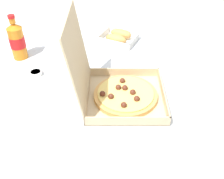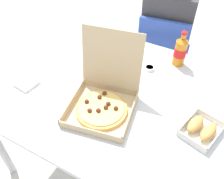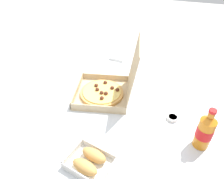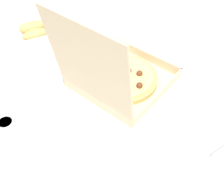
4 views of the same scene
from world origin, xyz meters
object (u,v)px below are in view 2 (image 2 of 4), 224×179
at_px(bread_side_box, 202,129).
at_px(napkin_pile, 27,83).
at_px(chair, 162,54).
at_px(cola_bottle, 180,51).
at_px(diner_person, 168,27).
at_px(paper_menu, 205,94).
at_px(pizza_box_open, 103,99).
at_px(dipping_sauce_cup, 150,68).

relative_size(bread_side_box, napkin_pile, 2.01).
relative_size(chair, cola_bottle, 3.71).
bearing_deg(diner_person, paper_menu, -55.07).
distance_m(diner_person, pizza_box_open, 0.96).
relative_size(bread_side_box, paper_menu, 1.05).
height_order(diner_person, cola_bottle, diner_person).
bearing_deg(chair, napkin_pile, -116.85).
xyz_separation_m(diner_person, bread_side_box, (0.47, -0.88, 0.04)).
bearing_deg(bread_side_box, dipping_sauce_cup, 140.59).
distance_m(diner_person, dipping_sauce_cup, 0.57).
xyz_separation_m(diner_person, dipping_sauce_cup, (0.08, -0.56, 0.03)).
relative_size(bread_side_box, dipping_sauce_cup, 3.95).
bearing_deg(bread_side_box, chair, 119.14).
relative_size(pizza_box_open, dipping_sauce_cup, 7.49).
xyz_separation_m(chair, napkin_pile, (-0.49, -0.96, 0.23)).
bearing_deg(chair, cola_bottle, -61.01).
relative_size(napkin_pile, dipping_sauce_cup, 1.96).
distance_m(chair, pizza_box_open, 0.94).
distance_m(bread_side_box, dipping_sauce_cup, 0.50).
distance_m(bread_side_box, napkin_pile, 0.96).
distance_m(chair, cola_bottle, 0.53).
bearing_deg(chair, paper_menu, -52.87).
bearing_deg(napkin_pile, chair, 63.15).
distance_m(diner_person, bread_side_box, 1.00).
bearing_deg(paper_menu, dipping_sauce_cup, 169.39).
xyz_separation_m(diner_person, napkin_pile, (-0.48, -1.02, 0.03)).
height_order(diner_person, bread_side_box, diner_person).
distance_m(diner_person, napkin_pile, 1.13).
bearing_deg(napkin_pile, cola_bottle, 40.82).
relative_size(paper_menu, dipping_sauce_cup, 3.75).
bearing_deg(cola_bottle, bread_side_box, -60.75).
height_order(pizza_box_open, paper_menu, pizza_box_open).
distance_m(paper_menu, dipping_sauce_cup, 0.35).
bearing_deg(cola_bottle, pizza_box_open, -113.04).
bearing_deg(paper_menu, pizza_box_open, -144.58).
distance_m(chair, dipping_sauce_cup, 0.56).
distance_m(pizza_box_open, dipping_sauce_cup, 0.41).
height_order(chair, pizza_box_open, pizza_box_open).
height_order(diner_person, paper_menu, diner_person).
height_order(chair, cola_bottle, cola_bottle).
xyz_separation_m(chair, bread_side_box, (0.46, -0.82, 0.25)).
height_order(pizza_box_open, bread_side_box, pizza_box_open).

